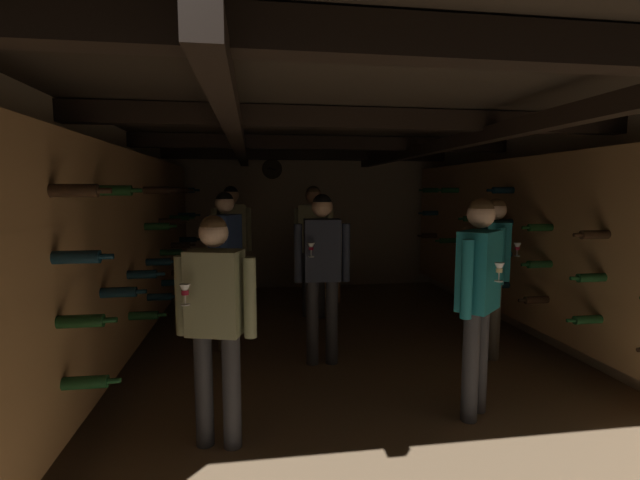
{
  "coord_description": "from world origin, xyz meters",
  "views": [
    {
      "loc": [
        -0.9,
        -4.49,
        1.69
      ],
      "look_at": [
        -0.21,
        0.15,
        1.17
      ],
      "focal_mm": 25.04,
      "sensor_mm": 36.0,
      "label": 1
    }
  ],
  "objects_px": {
    "person_guest_near_left": "(216,311)",
    "person_guest_rear_center": "(314,238)",
    "display_bottle": "(325,234)",
    "person_guest_mid_right": "(494,262)",
    "person_host_center": "(322,263)",
    "person_guest_near_right": "(478,287)",
    "person_guest_far_left": "(232,237)",
    "wine_crate_stack": "(322,272)",
    "person_guest_mid_left": "(226,254)"
  },
  "relations": [
    {
      "from": "person_guest_near_left",
      "to": "person_guest_rear_center",
      "type": "bearing_deg",
      "value": 70.53
    },
    {
      "from": "display_bottle",
      "to": "person_guest_rear_center",
      "type": "xyz_separation_m",
      "value": [
        -0.28,
        -0.8,
        0.03
      ]
    },
    {
      "from": "person_guest_far_left",
      "to": "person_guest_mid_left",
      "type": "distance_m",
      "value": 1.32
    },
    {
      "from": "person_guest_rear_center",
      "to": "person_host_center",
      "type": "bearing_deg",
      "value": -94.79
    },
    {
      "from": "person_host_center",
      "to": "person_guest_near_right",
      "type": "xyz_separation_m",
      "value": [
        0.98,
        -1.17,
        -0.02
      ]
    },
    {
      "from": "person_guest_near_left",
      "to": "person_guest_rear_center",
      "type": "height_order",
      "value": "person_guest_rear_center"
    },
    {
      "from": "person_host_center",
      "to": "person_guest_near_left",
      "type": "distance_m",
      "value": 1.58
    },
    {
      "from": "person_host_center",
      "to": "person_guest_mid_left",
      "type": "bearing_deg",
      "value": 147.13
    },
    {
      "from": "wine_crate_stack",
      "to": "person_guest_near_left",
      "type": "xyz_separation_m",
      "value": [
        -1.27,
        -3.77,
        0.47
      ]
    },
    {
      "from": "display_bottle",
      "to": "person_guest_mid_right",
      "type": "bearing_deg",
      "value": -61.69
    },
    {
      "from": "person_guest_mid_right",
      "to": "person_guest_mid_left",
      "type": "bearing_deg",
      "value": 166.33
    },
    {
      "from": "person_guest_mid_left",
      "to": "display_bottle",
      "type": "bearing_deg",
      "value": 53.19
    },
    {
      "from": "display_bottle",
      "to": "person_host_center",
      "type": "relative_size",
      "value": 0.21
    },
    {
      "from": "person_guest_mid_right",
      "to": "person_guest_near_right",
      "type": "xyz_separation_m",
      "value": [
        -0.77,
        -1.13,
        0.02
      ]
    },
    {
      "from": "person_guest_far_left",
      "to": "person_guest_mid_right",
      "type": "height_order",
      "value": "person_guest_far_left"
    },
    {
      "from": "wine_crate_stack",
      "to": "person_guest_near_left",
      "type": "distance_m",
      "value": 4.0
    },
    {
      "from": "display_bottle",
      "to": "person_guest_near_left",
      "type": "distance_m",
      "value": 3.94
    },
    {
      "from": "person_host_center",
      "to": "person_guest_mid_right",
      "type": "distance_m",
      "value": 1.75
    },
    {
      "from": "wine_crate_stack",
      "to": "display_bottle",
      "type": "distance_m",
      "value": 0.59
    },
    {
      "from": "person_host_center",
      "to": "person_guest_near_right",
      "type": "relative_size",
      "value": 1.01
    },
    {
      "from": "display_bottle",
      "to": "person_host_center",
      "type": "height_order",
      "value": "person_host_center"
    },
    {
      "from": "person_guest_mid_right",
      "to": "person_guest_rear_center",
      "type": "height_order",
      "value": "person_guest_rear_center"
    },
    {
      "from": "display_bottle",
      "to": "person_guest_mid_left",
      "type": "relative_size",
      "value": 0.21
    },
    {
      "from": "person_guest_near_right",
      "to": "person_guest_mid_right",
      "type": "bearing_deg",
      "value": 55.64
    },
    {
      "from": "person_guest_mid_left",
      "to": "person_guest_rear_center",
      "type": "relative_size",
      "value": 0.96
    },
    {
      "from": "wine_crate_stack",
      "to": "person_guest_near_right",
      "type": "bearing_deg",
      "value": -80.63
    },
    {
      "from": "person_guest_mid_left",
      "to": "person_guest_near_left",
      "type": "xyz_separation_m",
      "value": [
        0.04,
        -1.9,
        -0.1
      ]
    },
    {
      "from": "wine_crate_stack",
      "to": "display_bottle",
      "type": "relative_size",
      "value": 2.57
    },
    {
      "from": "person_host_center",
      "to": "person_guest_rear_center",
      "type": "xyz_separation_m",
      "value": [
        0.14,
        1.62,
        0.07
      ]
    },
    {
      "from": "display_bottle",
      "to": "person_host_center",
      "type": "distance_m",
      "value": 2.46
    },
    {
      "from": "wine_crate_stack",
      "to": "person_guest_far_left",
      "type": "xyz_separation_m",
      "value": [
        -1.31,
        -0.55,
        0.62
      ]
    },
    {
      "from": "person_guest_far_left",
      "to": "person_guest_near_left",
      "type": "xyz_separation_m",
      "value": [
        0.04,
        -3.22,
        -0.15
      ]
    },
    {
      "from": "display_bottle",
      "to": "person_guest_rear_center",
      "type": "relative_size",
      "value": 0.2
    },
    {
      "from": "display_bottle",
      "to": "person_guest_mid_left",
      "type": "xyz_separation_m",
      "value": [
        -1.36,
        -1.81,
        -0.02
      ]
    },
    {
      "from": "person_guest_far_left",
      "to": "person_guest_rear_center",
      "type": "bearing_deg",
      "value": -15.88
    },
    {
      "from": "person_guest_far_left",
      "to": "person_host_center",
      "type": "bearing_deg",
      "value": -64.04
    },
    {
      "from": "person_guest_near_left",
      "to": "wine_crate_stack",
      "type": "bearing_deg",
      "value": 71.4
    },
    {
      "from": "person_guest_near_left",
      "to": "display_bottle",
      "type": "bearing_deg",
      "value": 70.56
    },
    {
      "from": "display_bottle",
      "to": "person_guest_far_left",
      "type": "bearing_deg",
      "value": -159.87
    },
    {
      "from": "display_bottle",
      "to": "person_guest_mid_right",
      "type": "height_order",
      "value": "person_guest_mid_right"
    },
    {
      "from": "person_guest_mid_left",
      "to": "person_guest_rear_center",
      "type": "bearing_deg",
      "value": 43.26
    },
    {
      "from": "wine_crate_stack",
      "to": "person_guest_rear_center",
      "type": "bearing_deg",
      "value": -105.57
    },
    {
      "from": "person_guest_far_left",
      "to": "person_guest_rear_center",
      "type": "distance_m",
      "value": 1.11
    },
    {
      "from": "wine_crate_stack",
      "to": "person_guest_mid_left",
      "type": "height_order",
      "value": "person_guest_mid_left"
    },
    {
      "from": "wine_crate_stack",
      "to": "person_guest_far_left",
      "type": "bearing_deg",
      "value": -157.3
    },
    {
      "from": "person_guest_far_left",
      "to": "person_guest_near_right",
      "type": "height_order",
      "value": "person_guest_far_left"
    },
    {
      "from": "person_guest_far_left",
      "to": "person_guest_mid_left",
      "type": "bearing_deg",
      "value": -90.11
    },
    {
      "from": "person_guest_mid_right",
      "to": "person_guest_far_left",
      "type": "bearing_deg",
      "value": 143.71
    },
    {
      "from": "person_host_center",
      "to": "person_guest_rear_center",
      "type": "height_order",
      "value": "person_guest_rear_center"
    },
    {
      "from": "person_guest_near_right",
      "to": "person_guest_mid_left",
      "type": "relative_size",
      "value": 0.98
    }
  ]
}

